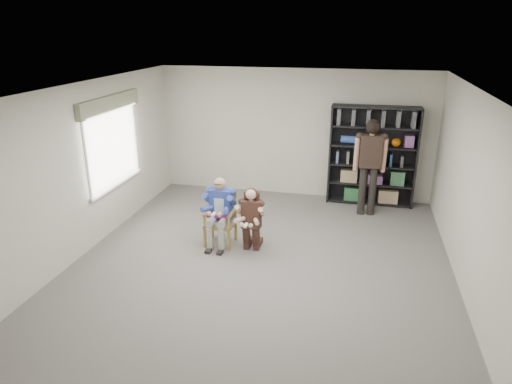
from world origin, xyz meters
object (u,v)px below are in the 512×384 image
(armchair, at_px, (220,219))
(seated_man, at_px, (220,212))
(kneeling_woman, at_px, (251,220))
(bookshelf, at_px, (372,156))
(standing_man, at_px, (369,169))

(armchair, bearing_deg, seated_man, 0.00)
(kneeling_woman, bearing_deg, bookshelf, 55.18)
(seated_man, bearing_deg, armchair, 0.00)
(armchair, distance_m, bookshelf, 3.70)
(bookshelf, bearing_deg, armchair, -134.24)
(armchair, height_order, seated_man, seated_man)
(seated_man, bearing_deg, bookshelf, 46.67)
(seated_man, bearing_deg, standing_man, 39.11)
(armchair, distance_m, standing_man, 3.21)
(seated_man, xyz_separation_m, kneeling_woman, (0.58, -0.12, -0.05))
(standing_man, bearing_deg, armchair, -145.62)
(bookshelf, relative_size, standing_man, 1.08)
(kneeling_woman, relative_size, bookshelf, 0.54)
(armchair, distance_m, kneeling_woman, 0.60)
(armchair, bearing_deg, standing_man, 39.11)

